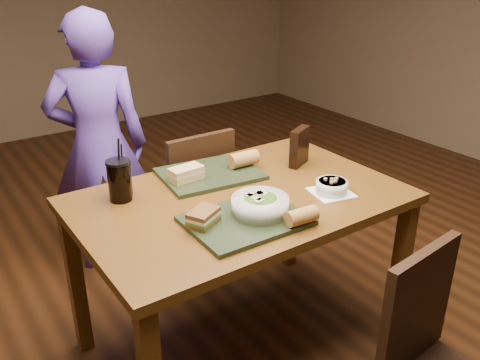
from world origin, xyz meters
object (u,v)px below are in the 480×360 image
dining_table (240,216)px  cup_berry (122,179)px  sandwich_near (203,217)px  baguette_near (302,216)px  cup_cola (119,180)px  soup_bowl (332,186)px  tray_far (210,174)px  diner (99,147)px  chair_far (194,199)px  tray_near (246,220)px  chip_bag (299,147)px  salad_bowl (260,204)px  baguette_far (244,159)px  sandwich_far (186,173)px

dining_table → cup_berry: bearing=144.3°
dining_table → sandwich_near: sandwich_near is taller
dining_table → sandwich_near: (-0.26, -0.15, 0.14)m
baguette_near → cup_cola: size_ratio=0.45×
soup_bowl → dining_table: bearing=149.3°
tray_far → diner: bearing=107.8°
chair_far → tray_near: size_ratio=2.02×
chair_far → dining_table: bearing=-100.5°
diner → soup_bowl: bearing=135.5°
tray_far → cup_berry: size_ratio=1.91×
sandwich_near → baguette_near: size_ratio=1.19×
diner → chip_bag: size_ratio=8.13×
salad_bowl → baguette_near: size_ratio=1.83×
baguette_far → cup_cola: 0.58m
baguette_near → chip_bag: chip_bag is taller
soup_bowl → sandwich_near: size_ratio=1.34×
salad_bowl → sandwich_far: (-0.08, 0.42, -0.01)m
sandwich_far → cup_berry: (-0.27, 0.05, 0.03)m
tray_near → baguette_near: (0.14, -0.14, 0.04)m
baguette_near → chip_bag: 0.60m
tray_far → salad_bowl: size_ratio=1.97×
tray_near → cup_berry: size_ratio=1.91×
chair_far → tray_far: size_ratio=2.02×
soup_bowl → cup_berry: (-0.71, 0.47, 0.04)m
tray_near → cup_cola: cup_cola is taller
cup_cola → cup_berry: size_ratio=1.18×
dining_table → baguette_far: size_ratio=9.74×
tray_near → baguette_near: baguette_near is taller
tray_near → chair_far: bearing=74.3°
dining_table → tray_near: 0.25m
tray_near → tray_far: (0.12, 0.44, 0.00)m
tray_near → tray_far: same height
tray_near → salad_bowl: 0.08m
soup_bowl → chip_bag: (0.09, 0.31, 0.06)m
chair_far → cup_berry: (-0.49, -0.30, 0.35)m
chair_far → tray_far: (-0.10, -0.33, 0.29)m
sandwich_far → sandwich_near: bearing=-110.4°
dining_table → tray_far: tray_far is taller
salad_bowl → diner: bearing=99.1°
sandwich_near → baguette_near: 0.35m
diner → tray_far: diner is taller
cup_cola → cup_berry: 0.05m
tray_far → soup_bowl: bearing=-53.9°
salad_bowl → chip_bag: bearing=34.3°
chair_far → sandwich_far: bearing=-123.1°
chair_far → sandwich_far: 0.52m
cup_cola → dining_table: bearing=-30.3°
baguette_near → tray_near: bearing=134.4°
salad_bowl → cup_cola: bearing=130.5°
sandwich_near → cup_cola: bearing=111.6°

